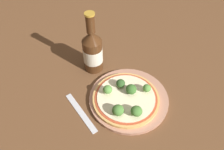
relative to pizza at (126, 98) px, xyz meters
name	(u,v)px	position (x,y,z in m)	size (l,w,h in m)	color
ground_plane	(130,101)	(0.01, -0.01, -0.02)	(3.00, 3.00, 0.00)	brown
plate	(128,99)	(0.01, 0.00, -0.01)	(0.26, 0.26, 0.01)	tan
pizza	(126,98)	(0.00, 0.00, 0.00)	(0.22, 0.22, 0.01)	tan
broccoli_floret_0	(131,89)	(0.02, 0.01, 0.03)	(0.04, 0.04, 0.03)	#89A866
broccoli_floret_1	(137,111)	(0.00, -0.07, 0.03)	(0.03, 0.03, 0.03)	#89A866
broccoli_floret_2	(146,87)	(0.07, 0.00, 0.02)	(0.03, 0.03, 0.03)	#89A866
broccoli_floret_3	(118,110)	(-0.05, -0.05, 0.03)	(0.04, 0.04, 0.04)	#89A866
broccoli_floret_4	(108,89)	(-0.05, 0.04, 0.03)	(0.03, 0.03, 0.03)	#89A866
broccoli_floret_5	(121,83)	(0.00, 0.05, 0.02)	(0.03, 0.03, 0.03)	#89A866
beer_bottle	(93,51)	(-0.05, 0.19, 0.07)	(0.07, 0.07, 0.23)	#472814
fork	(81,112)	(-0.15, 0.01, -0.02)	(0.06, 0.17, 0.00)	silver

